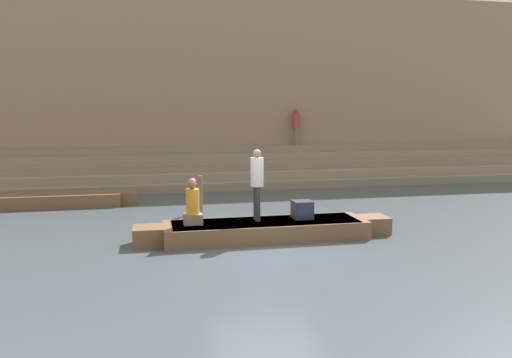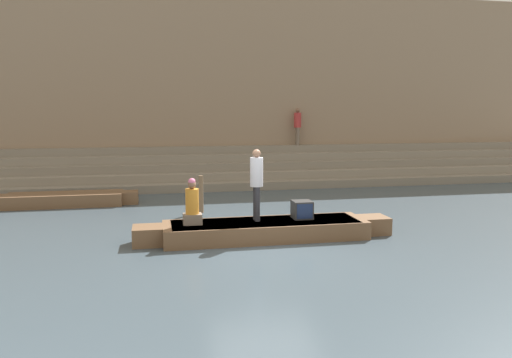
{
  "view_description": "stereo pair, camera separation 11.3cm",
  "coord_description": "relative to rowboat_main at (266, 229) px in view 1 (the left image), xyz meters",
  "views": [
    {
      "loc": [
        -2.55,
        -10.95,
        3.18
      ],
      "look_at": [
        0.22,
        2.07,
        1.34
      ],
      "focal_mm": 35.0,
      "sensor_mm": 36.0,
      "label": 1
    },
    {
      "loc": [
        -2.44,
        -10.98,
        3.18
      ],
      "look_at": [
        0.22,
        2.07,
        1.34
      ],
      "focal_mm": 35.0,
      "sensor_mm": 36.0,
      "label": 2
    }
  ],
  "objects": [
    {
      "name": "ground_plane",
      "position": [
        -0.21,
        -0.87,
        -0.24
      ],
      "size": [
        120.0,
        120.0,
        0.0
      ],
      "primitive_type": "plane",
      "color": "#3D4C56"
    },
    {
      "name": "person_rowing",
      "position": [
        -1.8,
        0.06,
        0.67
      ],
      "size": [
        0.45,
        0.36,
        1.12
      ],
      "rotation": [
        0.0,
        0.0,
        0.29
      ],
      "color": "#756656",
      "rests_on": "rowboat_main"
    },
    {
      "name": "ghat_steps",
      "position": [
        -0.21,
        9.33,
        0.35
      ],
      "size": [
        36.0,
        3.06,
        1.6
      ],
      "color": "gray",
      "rests_on": "ground"
    },
    {
      "name": "tv_set",
      "position": [
        0.99,
        0.15,
        0.43
      ],
      "size": [
        0.49,
        0.49,
        0.45
      ],
      "rotation": [
        0.0,
        0.0,
        -0.03
      ],
      "color": "#2D2D2D",
      "rests_on": "rowboat_main"
    },
    {
      "name": "moored_boat_shore",
      "position": [
        -5.66,
        5.57,
        -0.01
      ],
      "size": [
        4.8,
        1.16,
        0.43
      ],
      "rotation": [
        0.0,
        0.0,
        -0.03
      ],
      "color": "brown",
      "rests_on": "ground"
    },
    {
      "name": "person_standing",
      "position": [
        -0.2,
        0.14,
        1.25
      ],
      "size": [
        0.32,
        0.32,
        1.79
      ],
      "rotation": [
        0.0,
        0.0,
        -0.02
      ],
      "color": "#28282D",
      "rests_on": "rowboat_main"
    },
    {
      "name": "back_wall",
      "position": [
        -0.21,
        11.04,
        3.96
      ],
      "size": [
        34.2,
        1.28,
        8.44
      ],
      "color": "#937A60",
      "rests_on": "ground"
    },
    {
      "name": "mooring_post",
      "position": [
        -1.28,
        3.53,
        0.35
      ],
      "size": [
        0.14,
        0.14,
        1.17
      ],
      "primitive_type": "cylinder",
      "color": "brown",
      "rests_on": "ground"
    },
    {
      "name": "person_on_steps",
      "position": [
        3.75,
        10.14,
        2.33
      ],
      "size": [
        0.32,
        0.32,
        1.66
      ],
      "rotation": [
        0.0,
        0.0,
        5.45
      ],
      "color": "#756656",
      "rests_on": "ghat_steps"
    },
    {
      "name": "rowboat_main",
      "position": [
        0.0,
        0.0,
        0.0
      ],
      "size": [
        6.46,
        1.48,
        0.44
      ],
      "rotation": [
        0.0,
        0.0,
        0.0
      ],
      "color": "brown",
      "rests_on": "ground"
    }
  ]
}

